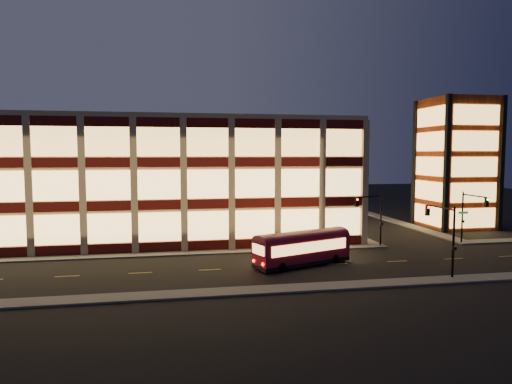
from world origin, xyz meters
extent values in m
plane|color=black|center=(0.00, 0.00, 0.00)|extent=(200.00, 200.00, 0.00)
cube|color=#514F4C|center=(-3.00, 1.00, 0.07)|extent=(54.00, 2.00, 0.15)
cube|color=#514F4C|center=(23.00, 17.00, 0.07)|extent=(2.00, 30.00, 0.15)
cube|color=#514F4C|center=(40.00, 1.00, 0.07)|extent=(14.00, 2.00, 0.15)
cube|color=#514F4C|center=(34.00, 17.00, 0.07)|extent=(2.00, 30.00, 0.15)
cube|color=#514F4C|center=(0.00, -13.00, 0.07)|extent=(100.00, 2.00, 0.15)
cube|color=tan|center=(-3.00, 17.00, 7.00)|extent=(50.00, 30.00, 14.00)
cube|color=tan|center=(-3.00, 17.00, 14.25)|extent=(50.40, 30.40, 0.50)
cube|color=#470C0A|center=(-3.00, 1.88, 0.65)|extent=(50.10, 0.25, 1.00)
cube|color=#FFC96B|center=(-3.00, 1.90, 2.75)|extent=(49.00, 0.20, 3.00)
cube|color=#470C0A|center=(22.12, 17.00, 0.65)|extent=(0.25, 30.10, 1.00)
cube|color=#FFC96B|center=(22.10, 17.00, 2.75)|extent=(0.20, 29.00, 3.00)
cube|color=#470C0A|center=(-3.00, 1.88, 5.05)|extent=(50.10, 0.25, 1.00)
cube|color=#FFC96B|center=(-3.00, 1.90, 7.15)|extent=(49.00, 0.20, 3.00)
cube|color=#470C0A|center=(22.12, 17.00, 5.05)|extent=(0.25, 30.10, 1.00)
cube|color=#FFC96B|center=(22.10, 17.00, 7.15)|extent=(0.20, 29.00, 3.00)
cube|color=#470C0A|center=(-3.00, 1.88, 9.45)|extent=(50.10, 0.25, 1.00)
cube|color=#FFC96B|center=(-3.00, 1.90, 11.55)|extent=(49.00, 0.20, 3.00)
cube|color=#470C0A|center=(22.12, 17.00, 9.45)|extent=(0.25, 30.10, 1.00)
cube|color=#FFC96B|center=(22.10, 17.00, 11.55)|extent=(0.20, 29.00, 3.00)
cube|color=#8C3814|center=(40.00, 12.00, 9.00)|extent=(8.00, 8.00, 18.00)
cube|color=black|center=(36.00, 8.00, 9.00)|extent=(0.60, 0.60, 18.00)
cube|color=black|center=(44.00, 8.00, 9.00)|extent=(0.60, 0.60, 18.00)
cube|color=black|center=(36.00, 16.00, 9.00)|extent=(0.60, 0.60, 18.00)
cube|color=black|center=(44.00, 16.00, 9.00)|extent=(0.60, 0.60, 18.00)
cube|color=#E7A650|center=(40.00, 7.92, 1.80)|extent=(6.60, 0.16, 2.60)
cube|color=#E7A650|center=(35.92, 12.00, 1.80)|extent=(0.16, 6.60, 2.60)
cube|color=#E7A650|center=(40.00, 7.92, 5.20)|extent=(6.60, 0.16, 2.60)
cube|color=#E7A650|center=(35.92, 12.00, 5.20)|extent=(0.16, 6.60, 2.60)
cube|color=#E7A650|center=(40.00, 7.92, 8.60)|extent=(6.60, 0.16, 2.60)
cube|color=#E7A650|center=(35.92, 12.00, 8.60)|extent=(0.16, 6.60, 2.60)
cube|color=#E7A650|center=(40.00, 7.92, 12.00)|extent=(6.60, 0.16, 2.60)
cube|color=#E7A650|center=(35.92, 12.00, 12.00)|extent=(0.16, 6.60, 2.60)
cube|color=#E7A650|center=(40.00, 7.92, 15.40)|extent=(6.60, 0.16, 2.60)
cube|color=#E7A650|center=(35.92, 12.00, 15.40)|extent=(0.16, 6.60, 2.60)
cylinder|color=black|center=(23.50, 0.80, 3.00)|extent=(0.18, 0.18, 6.00)
cylinder|color=black|center=(21.75, 0.05, 5.70)|extent=(3.56, 1.63, 0.14)
cube|color=black|center=(20.00, -0.70, 5.20)|extent=(0.32, 0.32, 0.95)
sphere|color=#FF0C05|center=(20.00, -0.88, 5.50)|extent=(0.20, 0.20, 0.20)
cube|color=black|center=(23.50, 0.60, 2.60)|extent=(0.25, 0.18, 0.28)
cylinder|color=black|center=(33.50, 0.80, 3.00)|extent=(0.18, 0.18, 6.00)
cylinder|color=black|center=(33.50, -1.20, 5.70)|extent=(0.14, 4.00, 0.14)
cube|color=black|center=(33.50, -3.20, 5.20)|extent=(0.32, 0.32, 0.95)
sphere|color=#0CFF26|center=(33.50, -3.38, 5.50)|extent=(0.20, 0.20, 0.20)
cube|color=black|center=(33.50, 0.60, 2.60)|extent=(0.25, 0.18, 0.28)
cube|color=#0C7226|center=(33.50, 0.65, 3.60)|extent=(1.20, 0.06, 0.28)
cylinder|color=black|center=(23.50, -12.50, 3.00)|extent=(0.18, 0.18, 6.00)
cylinder|color=black|center=(23.50, -10.50, 5.70)|extent=(0.14, 4.00, 0.14)
cube|color=black|center=(23.50, -8.50, 5.20)|extent=(0.32, 0.32, 0.95)
sphere|color=#FF0C05|center=(23.50, -8.68, 5.50)|extent=(0.20, 0.20, 0.20)
cube|color=black|center=(23.50, -12.70, 2.60)|extent=(0.25, 0.18, 0.28)
cube|color=maroon|center=(12.57, -5.86, 1.62)|extent=(9.75, 5.65, 2.19)
cube|color=black|center=(12.57, -5.86, 0.33)|extent=(9.75, 5.65, 0.33)
cylinder|color=black|center=(10.10, -7.93, 0.43)|extent=(0.90, 0.58, 0.86)
cylinder|color=black|center=(9.35, -5.98, 0.43)|extent=(0.90, 0.58, 0.86)
cylinder|color=black|center=(15.79, -5.74, 0.43)|extent=(0.90, 0.58, 0.86)
cylinder|color=black|center=(15.04, -3.78, 0.43)|extent=(0.90, 0.58, 0.86)
cube|color=#E7A650|center=(13.01, -7.00, 1.91)|extent=(7.85, 3.07, 0.95)
cube|color=#E7A650|center=(12.13, -4.72, 1.91)|extent=(7.85, 3.07, 0.95)
camera|label=1|loc=(0.90, -45.92, 10.28)|focal=32.00mm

